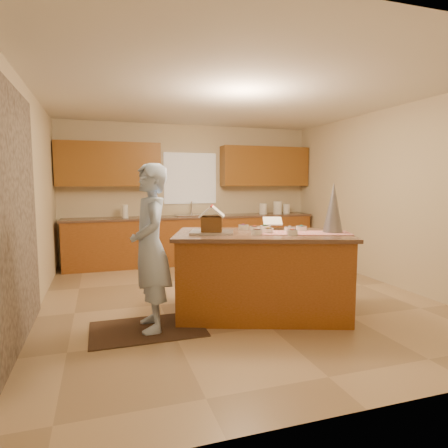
{
  "coord_description": "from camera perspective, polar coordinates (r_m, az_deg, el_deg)",
  "views": [
    {
      "loc": [
        -1.72,
        -4.84,
        1.58
      ],
      "look_at": [
        -0.1,
        0.2,
        1.0
      ],
      "focal_mm": 30.86,
      "sensor_mm": 36.0,
      "label": 1
    }
  ],
  "objects": [
    {
      "name": "island_base",
      "position": [
        4.63,
        5.61,
        -7.64
      ],
      "size": [
        2.14,
        1.54,
        0.94
      ],
      "primitive_type": "cube",
      "rotation": [
        0.0,
        0.0,
        -0.34
      ],
      "color": "brown",
      "rests_on": "floor"
    },
    {
      "name": "upper_cabinet_left",
      "position": [
        7.42,
        -16.67,
        8.46
      ],
      "size": [
        1.85,
        0.35,
        0.8
      ],
      "primitive_type": "cube",
      "color": "brown",
      "rests_on": "wall_back"
    },
    {
      "name": "sink",
      "position": [
        7.53,
        -4.52,
        0.97
      ],
      "size": [
        0.7,
        0.45,
        0.12
      ],
      "primitive_type": "cube",
      "color": "silver",
      "rests_on": "back_counter_top"
    },
    {
      "name": "gingerbread_house",
      "position": [
        4.46,
        -1.82,
        0.38
      ],
      "size": [
        0.38,
        0.38,
        0.3
      ],
      "color": "brown",
      "rests_on": "baking_tray"
    },
    {
      "name": "wall_back",
      "position": [
        7.79,
        -5.06,
        4.53
      ],
      "size": [
        5.5,
        5.5,
        0.0
      ],
      "primitive_type": "plane",
      "color": "beige",
      "rests_on": "floor"
    },
    {
      "name": "wall_right",
      "position": [
        6.43,
        23.29,
        3.69
      ],
      "size": [
        5.5,
        5.5,
        0.0
      ],
      "primitive_type": "plane",
      "color": "beige",
      "rests_on": "floor"
    },
    {
      "name": "stone_accent",
      "position": [
        4.13,
        -28.35,
        0.91
      ],
      "size": [
        0.0,
        2.5,
        2.5
      ],
      "primitive_type": "plane",
      "rotation": [
        1.57,
        0.0,
        1.57
      ],
      "color": "gray",
      "rests_on": "wall_left"
    },
    {
      "name": "wall_front",
      "position": [
        2.72,
        21.53,
        0.96
      ],
      "size": [
        5.5,
        5.5,
        0.0
      ],
      "primitive_type": "plane",
      "color": "beige",
      "rests_on": "floor"
    },
    {
      "name": "candy_bowls",
      "position": [
        4.63,
        7.02,
        -0.82
      ],
      "size": [
        0.77,
        0.76,
        0.06
      ],
      "color": "#FF8F78",
      "rests_on": "island_top"
    },
    {
      "name": "canister_b",
      "position": [
        8.12,
        7.96,
        2.45
      ],
      "size": [
        0.18,
        0.18,
        0.26
      ],
      "primitive_type": "cylinder",
      "color": "white",
      "rests_on": "back_counter_top"
    },
    {
      "name": "paper_towel",
      "position": [
        7.33,
        -14.45,
        1.82
      ],
      "size": [
        0.11,
        0.11,
        0.24
      ],
      "primitive_type": "cylinder",
      "color": "white",
      "rests_on": "back_counter_top"
    },
    {
      "name": "ceiling",
      "position": [
        5.26,
        1.8,
        18.54
      ],
      "size": [
        5.5,
        5.5,
        0.0
      ],
      "primitive_type": "plane",
      "color": "silver",
      "rests_on": "floor"
    },
    {
      "name": "back_counter_top",
      "position": [
        7.52,
        -4.52,
        1.04
      ],
      "size": [
        4.85,
        0.63,
        0.04
      ],
      "primitive_type": "cube",
      "color": "brown",
      "rests_on": "back_counter_base"
    },
    {
      "name": "window_curtain",
      "position": [
        7.76,
        -5.03,
        6.74
      ],
      "size": [
        1.05,
        0.03,
        1.0
      ],
      "primitive_type": "cube",
      "color": "white",
      "rests_on": "wall_back"
    },
    {
      "name": "canister_c",
      "position": [
        8.21,
        9.23,
        2.26
      ],
      "size": [
        0.14,
        0.14,
        0.2
      ],
      "primitive_type": "cylinder",
      "color": "white",
      "rests_on": "back_counter_top"
    },
    {
      "name": "baking_tray",
      "position": [
        4.47,
        -1.81,
        -1.23
      ],
      "size": [
        0.58,
        0.51,
        0.03
      ],
      "primitive_type": "cube",
      "rotation": [
        0.0,
        0.0,
        -0.34
      ],
      "color": "silver",
      "rests_on": "island_top"
    },
    {
      "name": "tinsel_tree",
      "position": [
        4.7,
        15.89,
        2.34
      ],
      "size": [
        0.3,
        0.3,
        0.59
      ],
      "primitive_type": "cone",
      "rotation": [
        0.0,
        0.0,
        -0.34
      ],
      "color": "#A6A8B2",
      "rests_on": "island_top"
    },
    {
      "name": "back_counter_base",
      "position": [
        7.58,
        -4.49,
        -2.42
      ],
      "size": [
        4.8,
        0.6,
        0.88
      ],
      "primitive_type": "cube",
      "color": "brown",
      "rests_on": "floor"
    },
    {
      "name": "island_top",
      "position": [
        4.54,
        5.68,
        -1.59
      ],
      "size": [
        2.25,
        1.65,
        0.04
      ],
      "primitive_type": "cube",
      "rotation": [
        0.0,
        0.0,
        -0.34
      ],
      "color": "brown",
      "rests_on": "island_base"
    },
    {
      "name": "upper_cabinet_right",
      "position": [
        8.11,
        6.05,
        8.47
      ],
      "size": [
        1.85,
        0.35,
        0.8
      ],
      "primitive_type": "cube",
      "color": "brown",
      "rests_on": "wall_back"
    },
    {
      "name": "canister_a",
      "position": [
        7.98,
        5.81,
        2.27
      ],
      "size": [
        0.16,
        0.16,
        0.22
      ],
      "primitive_type": "cylinder",
      "color": "white",
      "rests_on": "back_counter_top"
    },
    {
      "name": "boy",
      "position": [
        4.13,
        -10.83,
        -3.43
      ],
      "size": [
        0.44,
        0.65,
        1.76
      ],
      "primitive_type": "imported",
      "rotation": [
        0.0,
        0.0,
        -1.55
      ],
      "color": "#ABC6F2",
      "rests_on": "rug"
    },
    {
      "name": "wall_left",
      "position": [
        4.91,
        -26.96,
        2.89
      ],
      "size": [
        5.5,
        5.5,
        0.0
      ],
      "primitive_type": "plane",
      "color": "beige",
      "rests_on": "floor"
    },
    {
      "name": "cookbook",
      "position": [
        4.94,
        7.2,
        0.4
      ],
      "size": [
        0.28,
        0.25,
        0.1
      ],
      "primitive_type": "cube",
      "rotation": [
        -1.13,
        0.0,
        -0.34
      ],
      "color": "white",
      "rests_on": "island_top"
    },
    {
      "name": "table_runner",
      "position": [
        4.6,
        11.68,
        -1.28
      ],
      "size": [
        1.14,
        0.72,
        0.01
      ],
      "primitive_type": "cube",
      "rotation": [
        0.0,
        0.0,
        -0.34
      ],
      "color": "#B30C15",
      "rests_on": "island_top"
    },
    {
      "name": "floor",
      "position": [
        5.38,
        1.7,
        -10.84
      ],
      "size": [
        5.5,
        5.5,
        0.0
      ],
      "primitive_type": "plane",
      "color": "tan",
      "rests_on": "ground"
    },
    {
      "name": "faucet",
      "position": [
        7.69,
        -4.84,
        2.35
      ],
      "size": [
        0.03,
        0.03,
        0.28
      ],
      "primitive_type": "cylinder",
      "color": "silver",
      "rests_on": "back_counter_top"
    },
    {
      "name": "rug",
      "position": [
        4.36,
        -11.25,
        -15.02
      ],
      "size": [
        1.2,
        0.78,
        0.01
      ],
      "primitive_type": "cube",
      "color": "black",
      "rests_on": "floor"
    }
  ]
}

